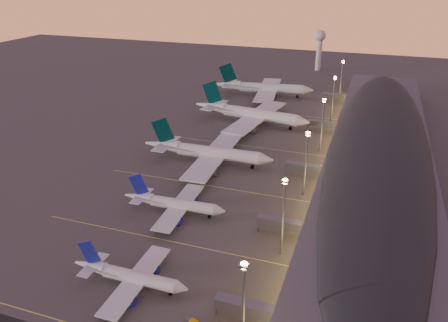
# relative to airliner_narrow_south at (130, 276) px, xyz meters

# --- Properties ---
(ground) EXTENTS (700.00, 700.00, 0.00)m
(ground) POSITION_rel_airliner_narrow_south_xyz_m (-0.05, 27.76, -3.21)
(ground) COLOR #3E3C3A
(airliner_narrow_south) EXTENTS (34.66, 30.85, 12.43)m
(airliner_narrow_south) POSITION_rel_airliner_narrow_south_xyz_m (0.00, 0.00, 0.00)
(airliner_narrow_south) COLOR silver
(airliner_narrow_south) RESTS_ON ground
(airliner_narrow_north) EXTENTS (38.23, 34.13, 13.67)m
(airliner_narrow_north) POSITION_rel_airliner_narrow_south_xyz_m (-5.25, 39.45, 0.32)
(airliner_narrow_north) COLOR silver
(airliner_narrow_north) RESTS_ON ground
(airliner_wide_near) EXTENTS (60.04, 54.56, 19.24)m
(airliner_wide_near) POSITION_rel_airliner_narrow_south_xyz_m (-9.74, 83.48, 1.74)
(airliner_wide_near) COLOR silver
(airliner_wide_near) RESTS_ON ground
(airliner_wide_mid) EXTENTS (68.13, 62.62, 21.81)m
(airliner_wide_mid) POSITION_rel_airliner_narrow_south_xyz_m (-6.27, 140.27, 2.40)
(airliner_wide_mid) COLOR silver
(airliner_wide_mid) RESTS_ON ground
(airliner_wide_far) EXTENTS (67.48, 61.99, 21.60)m
(airliner_wide_far) POSITION_rel_airliner_narrow_south_xyz_m (-13.78, 195.88, 2.35)
(airliner_wide_far) COLOR silver
(airliner_wide_far) RESTS_ON ground
(terminal_building) EXTENTS (56.35, 255.00, 17.46)m
(terminal_building) POSITION_rel_airliner_narrow_south_xyz_m (61.79, 100.23, 5.57)
(terminal_building) COLOR #4E4E54
(terminal_building) RESTS_ON ground
(light_masts) EXTENTS (2.20, 217.20, 25.90)m
(light_masts) POSITION_rel_airliner_narrow_south_xyz_m (35.95, 92.76, 14.34)
(light_masts) COLOR slate
(light_masts) RESTS_ON ground
(radar_tower) EXTENTS (9.00, 9.00, 32.50)m
(radar_tower) POSITION_rel_airliner_narrow_south_xyz_m (9.95, 287.76, 18.66)
(radar_tower) COLOR silver
(radar_tower) RESTS_ON ground
(lane_markings) EXTENTS (90.00, 180.36, 0.00)m
(lane_markings) POSITION_rel_airliner_narrow_south_xyz_m (-0.05, 67.76, -3.20)
(lane_markings) COLOR #D8C659
(lane_markings) RESTS_ON ground
(baggage_tug_a) EXTENTS (3.46, 2.21, 0.96)m
(baggage_tug_a) POSITION_rel_airliner_narrow_south_xyz_m (21.54, -7.11, -2.77)
(baggage_tug_a) COLOR #CE9105
(baggage_tug_a) RESTS_ON ground
(baggage_tug_b) EXTENTS (3.19, 1.49, 0.94)m
(baggage_tug_b) POSITION_rel_airliner_narrow_south_xyz_m (27.19, 2.04, -2.78)
(baggage_tug_b) COLOR #CE9105
(baggage_tug_b) RESTS_ON ground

